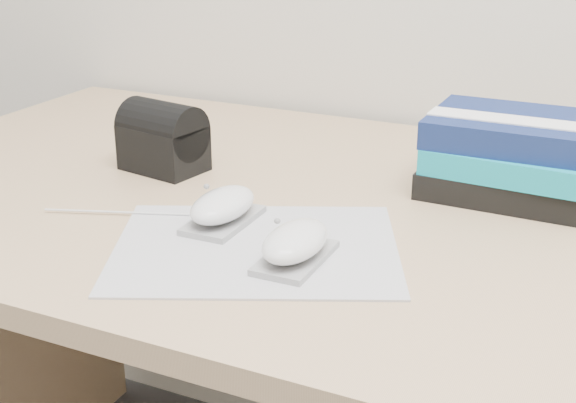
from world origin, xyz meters
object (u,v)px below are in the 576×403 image
at_px(book_stack, 512,156).
at_px(desk, 404,348).
at_px(mouse_rear, 223,208).
at_px(pouch, 163,137).
at_px(mouse_front, 295,244).

bearing_deg(book_stack, desk, -147.58).
relative_size(mouse_rear, pouch, 0.90).
bearing_deg(mouse_rear, mouse_front, -25.31).
xyz_separation_m(desk, mouse_front, (-0.06, -0.25, 0.26)).
bearing_deg(mouse_front, book_stack, 62.57).
xyz_separation_m(desk, pouch, (-0.36, -0.05, 0.28)).
relative_size(mouse_rear, mouse_front, 1.02).
bearing_deg(desk, pouch, -172.47).
relative_size(mouse_front, book_stack, 0.50).
height_order(desk, mouse_front, mouse_front).
xyz_separation_m(book_stack, pouch, (-0.48, -0.12, -0.00)).
distance_m(desk, pouch, 0.46).
distance_m(mouse_rear, book_stack, 0.40).
xyz_separation_m(mouse_front, pouch, (-0.31, 0.21, 0.03)).
xyz_separation_m(desk, mouse_rear, (-0.18, -0.19, 0.26)).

